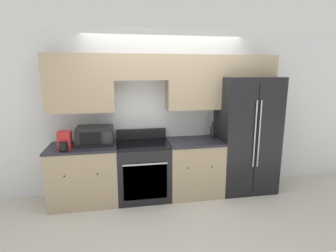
{
  "coord_description": "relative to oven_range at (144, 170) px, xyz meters",
  "views": [
    {
      "loc": [
        -0.7,
        -3.54,
        1.95
      ],
      "look_at": [
        0.0,
        0.31,
        1.13
      ],
      "focal_mm": 28.0,
      "sensor_mm": 36.0,
      "label": 1
    }
  ],
  "objects": [
    {
      "name": "ground_plane",
      "position": [
        0.39,
        -0.31,
        -0.45
      ],
      "size": [
        12.0,
        12.0,
        0.0
      ],
      "primitive_type": "plane",
      "color": "beige"
    },
    {
      "name": "wall_back",
      "position": [
        0.41,
        0.27,
        1.06
      ],
      "size": [
        8.0,
        0.39,
        2.6
      ],
      "color": "silver",
      "rests_on": "ground_plane"
    },
    {
      "name": "lower_cabinets_left",
      "position": [
        -0.88,
        -0.0,
        -0.0
      ],
      "size": [
        1.0,
        0.64,
        0.88
      ],
      "color": "tan",
      "rests_on": "ground_plane"
    },
    {
      "name": "lower_cabinets_right",
      "position": [
        0.82,
        -0.0,
        -0.0
      ],
      "size": [
        0.86,
        0.64,
        0.88
      ],
      "color": "tan",
      "rests_on": "ground_plane"
    },
    {
      "name": "oven_range",
      "position": [
        0.0,
        0.0,
        0.0
      ],
      "size": [
        0.79,
        0.65,
        1.04
      ],
      "color": "black",
      "rests_on": "ground_plane"
    },
    {
      "name": "refrigerator",
      "position": [
        1.69,
        0.05,
        0.49
      ],
      "size": [
        0.91,
        0.76,
        1.86
      ],
      "color": "black",
      "rests_on": "ground_plane"
    },
    {
      "name": "microwave",
      "position": [
        -0.7,
        0.06,
        0.57
      ],
      "size": [
        0.53,
        0.37,
        0.27
      ],
      "color": "black",
      "rests_on": "lower_cabinets_left"
    },
    {
      "name": "bottle",
      "position": [
        1.14,
        0.1,
        0.54
      ],
      "size": [
        0.07,
        0.07,
        0.27
      ],
      "color": "black",
      "rests_on": "lower_cabinets_right"
    },
    {
      "name": "coffee_maker",
      "position": [
        -1.1,
        -0.14,
        0.55
      ],
      "size": [
        0.17,
        0.25,
        0.25
      ],
      "color": "#B22323",
      "rests_on": "lower_cabinets_left"
    }
  ]
}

